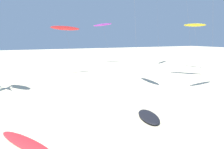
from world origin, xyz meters
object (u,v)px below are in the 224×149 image
at_px(flying_kite_7, 65,28).
at_px(grounded_kite_2, 26,143).
at_px(flying_kite_4, 194,25).
at_px(flying_kite_5, 103,25).
at_px(grounded_kite_0, 149,117).

bearing_deg(flying_kite_7, grounded_kite_2, -109.88).
bearing_deg(flying_kite_4, grounded_kite_2, -151.99).
height_order(flying_kite_5, flying_kite_7, flying_kite_5).
relative_size(flying_kite_4, grounded_kite_2, 1.87).
relative_size(flying_kite_4, flying_kite_5, 0.92).
height_order(flying_kite_4, grounded_kite_0, flying_kite_4).
bearing_deg(flying_kite_5, flying_kite_4, -53.25).
xyz_separation_m(flying_kite_5, grounded_kite_2, (-23.75, -40.61, -11.38)).
xyz_separation_m(flying_kite_5, flying_kite_7, (-14.36, -14.62, -1.86)).
relative_size(flying_kite_7, grounded_kite_0, 2.43).
distance_m(flying_kite_5, flying_kite_7, 20.58).
bearing_deg(grounded_kite_0, flying_kite_5, 72.61).
bearing_deg(flying_kite_7, flying_kite_4, -10.43).
bearing_deg(flying_kite_4, grounded_kite_0, -143.44).
bearing_deg(flying_kite_7, flying_kite_5, 45.52).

